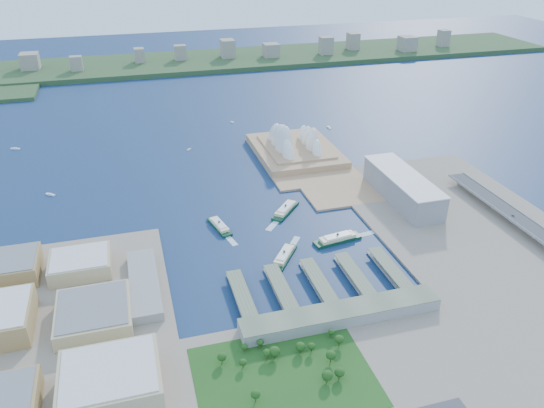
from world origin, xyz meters
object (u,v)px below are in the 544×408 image
object	(u,v)px
ferry_d	(338,237)
opera_house	(296,137)
car_c	(513,216)
ferry_a	(219,224)
toaster_building	(402,187)
ferry_c	(284,255)
ferry_b	(286,208)

from	to	relation	value
ferry_d	opera_house	bearing A→B (deg)	-16.34
opera_house	car_c	size ratio (longest dim) A/B	37.66
ferry_a	car_c	size ratio (longest dim) A/B	10.95
opera_house	car_c	bearing A→B (deg)	-57.83
toaster_building	ferry_d	world-z (taller)	toaster_building
opera_house	ferry_d	distance (m)	279.61
ferry_a	ferry_c	size ratio (longest dim) A/B	0.94
ferry_a	ferry_b	xyz separation A→B (m)	(93.76, 17.10, 0.65)
ferry_a	ferry_b	distance (m)	95.31
car_c	ferry_a	bearing A→B (deg)	164.54
ferry_a	car_c	xyz separation A→B (m)	(360.32, -99.63, 10.60)
ferry_d	car_c	size ratio (longest dim) A/B	12.72
toaster_building	car_c	bearing A→B (deg)	-45.76
toaster_building	car_c	distance (m)	144.84
ferry_c	car_c	xyz separation A→B (m)	(301.38, -9.89, 10.29)
ferry_a	opera_house	bearing A→B (deg)	37.35
opera_house	toaster_building	bearing A→B (deg)	-65.77
ferry_a	ferry_b	bearing A→B (deg)	-2.63
opera_house	ferry_d	bearing A→B (deg)	-97.60
toaster_building	car_c	world-z (taller)	toaster_building
opera_house	ferry_a	distance (m)	266.55
opera_house	ferry_b	bearing A→B (deg)	-112.01
ferry_b	ferry_c	size ratio (longest dim) A/B	1.06
ferry_a	car_c	world-z (taller)	car_c
toaster_building	ferry_c	distance (m)	221.78
car_c	ferry_d	bearing A→B (deg)	173.05
opera_house	ferry_c	world-z (taller)	opera_house
toaster_building	ferry_a	distance (m)	259.82
ferry_a	ferry_b	size ratio (longest dim) A/B	0.88
ferry_b	ferry_a	bearing A→B (deg)	-128.35
opera_house	toaster_building	xyz separation A→B (m)	(90.00, -200.00, -11.50)
ferry_c	ferry_a	bearing A→B (deg)	-20.70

